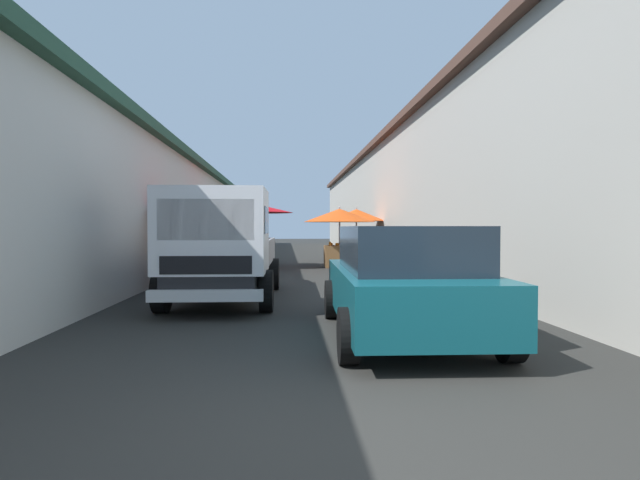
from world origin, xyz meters
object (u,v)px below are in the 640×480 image
(fruit_stall_far_left, at_px, (197,211))
(fruit_stall_far_right, at_px, (339,220))
(delivery_truck, at_px, (220,249))
(fruit_stall_near_right, at_px, (254,215))
(hatchback_car, at_px, (404,281))
(parked_scooter, at_px, (408,278))
(fruit_stall_near_left, at_px, (357,222))
(vendor_by_crates, at_px, (220,242))

(fruit_stall_far_left, bearing_deg, fruit_stall_far_right, -37.00)
(fruit_stall_far_left, height_order, delivery_truck, fruit_stall_far_left)
(fruit_stall_near_right, relative_size, hatchback_car, 0.71)
(fruit_stall_near_right, xyz_separation_m, hatchback_car, (-11.30, -2.66, -1.12))
(parked_scooter, bearing_deg, fruit_stall_near_left, -3.05)
(fruit_stall_near_left, bearing_deg, fruit_stall_near_right, 123.66)
(fruit_stall_near_right, relative_size, fruit_stall_near_left, 1.16)
(fruit_stall_near_left, height_order, fruit_stall_far_left, fruit_stall_far_left)
(delivery_truck, bearing_deg, fruit_stall_near_left, -20.12)
(vendor_by_crates, relative_size, parked_scooter, 1.01)
(hatchback_car, relative_size, vendor_by_crates, 2.35)
(fruit_stall_far_left, bearing_deg, hatchback_car, -147.87)
(hatchback_car, distance_m, vendor_by_crates, 10.23)
(fruit_stall_far_left, bearing_deg, vendor_by_crates, -1.24)
(fruit_stall_near_left, xyz_separation_m, fruit_stall_far_right, (-2.70, 1.04, 0.02))
(hatchback_car, bearing_deg, fruit_stall_far_left, 32.13)
(delivery_truck, bearing_deg, fruit_stall_far_left, 16.98)
(fruit_stall_far_right, bearing_deg, parked_scooter, -176.85)
(fruit_stall_near_right, xyz_separation_m, fruit_stall_far_right, (0.01, -3.02, -0.18))
(fruit_stall_near_right, bearing_deg, fruit_stall_near_left, -56.34)
(fruit_stall_near_right, distance_m, vendor_by_crates, 2.17)
(fruit_stall_far_right, bearing_deg, fruit_stall_far_left, 143.00)
(hatchback_car, relative_size, delivery_truck, 0.80)
(fruit_stall_far_right, bearing_deg, hatchback_car, 178.14)
(fruit_stall_near_left, relative_size, vendor_by_crates, 1.44)
(fruit_stall_far_right, bearing_deg, fruit_stall_near_left, -21.05)
(delivery_truck, height_order, parked_scooter, delivery_truck)
(fruit_stall_far_left, distance_m, delivery_truck, 3.43)
(fruit_stall_far_right, height_order, fruit_stall_far_left, fruit_stall_far_left)
(fruit_stall_near_left, relative_size, parked_scooter, 1.45)
(fruit_stall_near_left, distance_m, fruit_stall_far_left, 9.58)
(hatchback_car, bearing_deg, delivery_truck, 45.23)
(delivery_truck, bearing_deg, fruit_stall_far_right, -19.83)
(fruit_stall_far_left, xyz_separation_m, hatchback_car, (-5.90, -3.70, -1.10))
(hatchback_car, bearing_deg, fruit_stall_near_right, 13.24)
(fruit_stall_near_left, height_order, parked_scooter, fruit_stall_near_left)
(parked_scooter, bearing_deg, fruit_stall_near_right, 22.83)
(vendor_by_crates, bearing_deg, fruit_stall_near_left, -48.58)
(fruit_stall_far_left, height_order, hatchback_car, fruit_stall_far_left)
(delivery_truck, bearing_deg, parked_scooter, -84.80)
(fruit_stall_near_left, distance_m, delivery_truck, 12.05)
(fruit_stall_near_left, relative_size, delivery_truck, 0.49)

